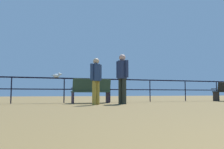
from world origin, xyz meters
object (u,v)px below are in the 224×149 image
Objects in this scene: person_at_railing at (122,75)px; seagull_on_rail at (57,75)px; person_by_bench at (96,78)px; bench_near_left at (91,90)px.

person_at_railing is 4.30× the size of seagull_on_rail.
seagull_on_rail is at bearing 118.51° from person_by_bench.
seagull_on_rail is (-2.11, 1.74, 0.07)m from person_at_railing.
person_by_bench is 2.25m from seagull_on_rail.
person_at_railing is at bearing -39.45° from seagull_on_rail.
person_at_railing reaches higher than seagull_on_rail.
bench_near_left is 0.83× the size of person_at_railing.
bench_near_left is at bearing -29.45° from seagull_on_rail.
bench_near_left is 1.54m from seagull_on_rail.
seagull_on_rail is (-1.24, 0.70, 0.58)m from bench_near_left.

